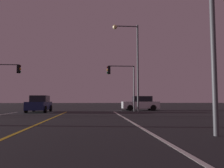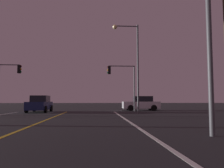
% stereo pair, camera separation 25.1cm
% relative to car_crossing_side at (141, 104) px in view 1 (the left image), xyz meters
% --- Properties ---
extents(lane_edge_right, '(0.16, 30.20, 0.01)m').
position_rel_car_crossing_side_xyz_m(lane_edge_right, '(-3.43, -17.66, -0.82)').
color(lane_edge_right, silver).
rests_on(lane_edge_right, ground).
extents(lane_center_divider, '(0.16, 30.20, 0.01)m').
position_rel_car_crossing_side_xyz_m(lane_center_divider, '(-8.41, -17.66, -0.82)').
color(lane_center_divider, gold).
rests_on(lane_center_divider, ground).
extents(car_crossing_side, '(4.30, 2.02, 1.70)m').
position_rel_car_crossing_side_xyz_m(car_crossing_side, '(0.00, 0.00, 0.00)').
color(car_crossing_side, black).
rests_on(car_crossing_side, ground).
extents(car_oncoming, '(2.02, 4.30, 1.70)m').
position_rel_car_crossing_side_xyz_m(car_oncoming, '(-11.14, -2.83, 0.00)').
color(car_oncoming, black).
rests_on(car_oncoming, ground).
extents(traffic_light_near_right, '(3.08, 0.36, 5.03)m').
position_rel_car_crossing_side_xyz_m(traffic_light_near_right, '(-2.65, -2.06, 2.94)').
color(traffic_light_near_right, '#4C4C51').
rests_on(traffic_light_near_right, ground).
extents(traffic_light_near_left, '(2.40, 0.36, 5.04)m').
position_rel_car_crossing_side_xyz_m(traffic_light_near_left, '(-14.53, -2.06, 2.91)').
color(traffic_light_near_left, '#4C4C51').
rests_on(traffic_light_near_left, ground).
extents(street_lamp_right_far, '(2.52, 0.44, 8.55)m').
position_rel_car_crossing_side_xyz_m(street_lamp_right_far, '(-1.91, -5.25, 4.58)').
color(street_lamp_right_far, '#4C4C51').
rests_on(street_lamp_right_far, ground).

